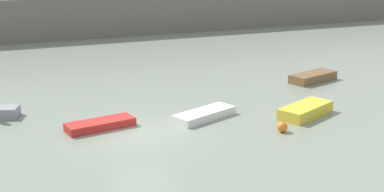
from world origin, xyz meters
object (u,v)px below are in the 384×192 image
object	(u,v)px
rowboat_yellow	(306,110)
mooring_buoy	(282,127)
rowboat_red	(100,124)
rowboat_brown	(313,77)
rowboat_white	(204,114)

from	to	relation	value
rowboat_yellow	mooring_buoy	size ratio (longest dim) A/B	6.75
rowboat_red	rowboat_brown	bearing A→B (deg)	4.67
mooring_buoy	rowboat_white	bearing A→B (deg)	127.73
rowboat_brown	mooring_buoy	size ratio (longest dim) A/B	6.89
rowboat_red	mooring_buoy	world-z (taller)	mooring_buoy
rowboat_red	rowboat_yellow	bearing A→B (deg)	-21.14
rowboat_red	rowboat_white	size ratio (longest dim) A/B	0.95
rowboat_yellow	mooring_buoy	world-z (taller)	rowboat_yellow
rowboat_yellow	mooring_buoy	bearing A→B (deg)	-169.82
rowboat_white	rowboat_red	bearing A→B (deg)	153.24
rowboat_yellow	rowboat_white	bearing A→B (deg)	137.64
rowboat_white	rowboat_yellow	size ratio (longest dim) A/B	1.05
rowboat_brown	mooring_buoy	xyz separation A→B (m)	(-6.45, -6.95, -0.03)
rowboat_white	mooring_buoy	xyz separation A→B (m)	(2.36, -3.04, 0.05)
rowboat_yellow	rowboat_red	bearing A→B (deg)	143.98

